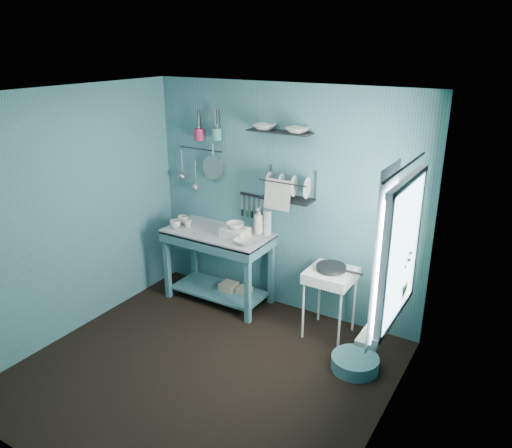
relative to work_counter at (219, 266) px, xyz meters
The scene contains 36 objects.
floor 1.43m from the work_counter, 60.90° to the right, with size 3.20×3.20×0.00m, color black.
ceiling 2.48m from the work_counter, 60.90° to the right, with size 3.20×3.20×0.00m, color silver.
wall_back 1.10m from the work_counter, 24.61° to the left, with size 3.20×3.20×0.00m, color #376971.
wall_front 2.89m from the work_counter, 76.14° to the right, with size 3.20×3.20×0.00m, color #376971.
wall_left 1.72m from the work_counter, 128.03° to the right, with size 3.00×3.00×0.00m, color #376971.
wall_right 2.69m from the work_counter, 27.82° to the right, with size 3.00×3.00×0.00m, color #376971.
work_counter is the anchor object (origin of this frame).
mug_left 0.70m from the work_counter, 161.57° to the right, with size 0.12×0.12×0.10m, color beige.
mug_mid 0.61m from the work_counter, behind, with size 0.10×0.10×0.09m, color beige.
mug_right 0.69m from the work_counter, behind, with size 0.12×0.12×0.10m, color beige.
wash_tub 0.54m from the work_counter, ahead, with size 0.28×0.22×0.10m, color silver.
tub_bowl 0.61m from the work_counter, ahead, with size 0.20×0.20×0.06m, color beige.
soap_bottle 0.74m from the work_counter, 25.46° to the left, with size 0.12×0.12×0.30m, color silver.
water_bottle 0.80m from the work_counter, 22.93° to the left, with size 0.09×0.09×0.28m, color #B4BDC9.
counter_bowl 0.66m from the work_counter, 18.43° to the right, with size 0.22×0.22×0.05m, color beige.
hotplate_stand 1.39m from the work_counter, ahead, with size 0.46×0.46×0.73m, color white.
frying_pan 1.43m from the work_counter, ahead, with size 0.30×0.30×0.04m, color black.
knife_strip 0.92m from the work_counter, 43.36° to the left, with size 0.32×0.02×0.03m, color black.
dish_rack 1.32m from the work_counter, 12.53° to the left, with size 0.55×0.24×0.32m, color black.
upper_shelf 1.73m from the work_counter, 17.25° to the left, with size 0.70×0.18×0.01m, color black.
shelf_bowl_left 1.70m from the work_counter, 22.87° to the left, with size 0.23×0.23×0.06m, color beige.
shelf_bowl_right 1.82m from the work_counter, 13.28° to the left, with size 0.23×0.23×0.06m, color beige.
utensil_cup_magenta 1.53m from the work_counter, 149.49° to the left, with size 0.11×0.11×0.13m, color #B3214C.
utensil_cup_teal 1.51m from the work_counter, 121.49° to the left, with size 0.11×0.11×0.13m, color teal.
colander 1.14m from the work_counter, 131.41° to the left, with size 0.28×0.28×0.03m, color #94989B.
ladle_outer 1.32m from the work_counter, 158.93° to the left, with size 0.01×0.01×0.30m, color #94989B.
ladle_inner 1.13m from the work_counter, 151.54° to the left, with size 0.01×0.01×0.30m, color #94989B.
hook_rail 1.37m from the work_counter, 146.18° to the left, with size 0.01×0.01×0.60m, color black.
window_glass 2.56m from the work_counter, 18.33° to the right, with size 1.10×1.10×0.00m, color white.
windowsill 2.32m from the work_counter, 18.99° to the right, with size 0.16×0.95×0.04m, color white.
curtain 2.63m from the work_counter, 25.56° to the right, with size 1.35×1.35×0.00m, color silver.
curtain_rod 2.84m from the work_counter, 18.67° to the right, with size 0.02×0.02×1.05m, color black.
potted_plant 2.30m from the work_counter, 14.94° to the right, with size 0.29×0.29×0.52m, color #366E2C.
storage_tin_large 0.34m from the work_counter, 26.57° to the left, with size 0.18×0.18×0.22m, color gray.
storage_tin_small 0.45m from the work_counter, 14.93° to the left, with size 0.15×0.15×0.20m, color gray.
floor_basin 1.94m from the work_counter, 13.39° to the right, with size 0.44×0.44×0.13m, color teal.
Camera 1 is at (2.42, -3.07, 2.89)m, focal length 35.00 mm.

